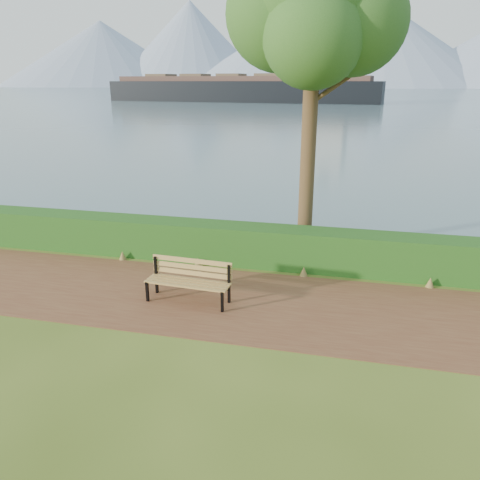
# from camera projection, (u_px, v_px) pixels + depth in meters

# --- Properties ---
(ground) EXTENTS (140.00, 140.00, 0.00)m
(ground) POSITION_uv_depth(u_px,v_px,m) (218.00, 306.00, 9.86)
(ground) COLOR #405317
(ground) RESTS_ON ground
(path) EXTENTS (40.00, 3.40, 0.01)m
(path) POSITION_uv_depth(u_px,v_px,m) (221.00, 300.00, 10.14)
(path) COLOR brown
(path) RESTS_ON ground
(hedge) EXTENTS (32.00, 0.85, 1.00)m
(hedge) POSITION_uv_depth(u_px,v_px,m) (245.00, 244.00, 12.10)
(hedge) COLOR #174614
(hedge) RESTS_ON ground
(water) EXTENTS (700.00, 510.00, 0.00)m
(water) POSITION_uv_depth(u_px,v_px,m) (350.00, 90.00, 249.46)
(water) COLOR #45616F
(water) RESTS_ON ground
(mountains) EXTENTS (585.00, 190.00, 70.00)m
(mountains) POSITION_uv_depth(u_px,v_px,m) (343.00, 51.00, 377.12)
(mountains) COLOR #7B8CA5
(mountains) RESTS_ON ground
(bench) EXTENTS (1.85, 0.65, 0.91)m
(bench) POSITION_uv_depth(u_px,v_px,m) (189.00, 278.00, 9.97)
(bench) COLOR black
(bench) RESTS_ON ground
(tree) EXTENTS (4.36, 3.66, 8.38)m
(tree) POSITION_uv_depth(u_px,v_px,m) (314.00, 4.00, 11.02)
(tree) COLOR #3D2A19
(tree) RESTS_ON ground
(cargo_ship) EXTENTS (63.62, 16.78, 19.10)m
(cargo_ship) POSITION_uv_depth(u_px,v_px,m) (250.00, 89.00, 105.70)
(cargo_ship) COLOR black
(cargo_ship) RESTS_ON ground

